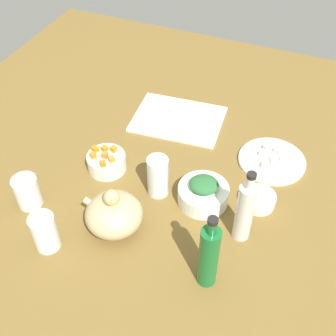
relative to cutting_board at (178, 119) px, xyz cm
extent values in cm
cube|color=brown|center=(-8.02, 29.49, -2.00)|extent=(190.00, 190.00, 3.00)
cube|color=silver|center=(0.00, 0.00, 0.00)|extent=(34.60, 26.91, 1.00)
cylinder|color=white|center=(-37.44, 8.92, 0.10)|extent=(22.45, 22.45, 1.20)
cylinder|color=white|center=(-21.54, 34.08, 2.35)|extent=(15.58, 15.58, 5.70)
cylinder|color=white|center=(12.52, 32.64, 2.28)|extent=(12.65, 12.65, 5.57)
cylinder|color=white|center=(-37.69, 28.72, 1.41)|extent=(10.15, 10.15, 3.82)
ellipsoid|color=tan|center=(-1.07, 53.11, 4.98)|extent=(16.64, 16.62, 10.95)
sphere|color=tan|center=(-1.07, 53.11, 12.32)|extent=(4.66, 4.66, 4.66)
cylinder|color=tan|center=(6.00, 53.11, 6.34)|extent=(5.38, 2.00, 3.93)
cylinder|color=silver|center=(-35.80, 42.15, 9.50)|extent=(5.07, 5.07, 20.00)
cylinder|color=silver|center=(-35.80, 42.15, 21.53)|extent=(2.28, 2.28, 4.07)
cylinder|color=black|center=(-35.80, 42.15, 24.16)|extent=(2.53, 2.53, 1.20)
cylinder|color=#17652C|center=(-31.34, 59.62, 9.83)|extent=(5.13, 5.13, 20.66)
cylinder|color=#17652C|center=(-31.34, 59.62, 22.00)|extent=(2.31, 2.31, 3.69)
cylinder|color=black|center=(-31.34, 59.62, 24.45)|extent=(2.56, 2.56, 1.20)
cylinder|color=white|center=(13.40, 66.20, 5.44)|extent=(7.06, 7.06, 11.89)
cylinder|color=white|center=(-7.26, 35.82, 6.47)|extent=(6.56, 6.56, 13.93)
cylinder|color=white|center=(27.17, 55.11, 4.68)|extent=(7.53, 7.53, 10.37)
cube|color=orange|center=(14.00, 30.44, 5.97)|extent=(2.34, 2.34, 1.80)
cube|color=orange|center=(11.26, 36.86, 5.97)|extent=(2.54, 2.54, 1.80)
cube|color=orange|center=(9.54, 34.05, 5.97)|extent=(2.53, 2.53, 1.80)
cube|color=orange|center=(15.84, 34.77, 5.97)|extent=(2.53, 2.53, 1.80)
cube|color=orange|center=(11.18, 29.66, 5.97)|extent=(2.22, 2.22, 1.80)
cube|color=orange|center=(16.69, 31.87, 5.97)|extent=(2.44, 2.44, 1.80)
cube|color=orange|center=(12.54, 33.15, 5.97)|extent=(1.94, 1.94, 1.80)
ellipsoid|color=#296131|center=(-21.54, 34.08, 6.95)|extent=(10.50, 10.05, 3.49)
cube|color=white|center=(-37.91, 10.29, 1.80)|extent=(3.05, 3.05, 2.20)
cube|color=silver|center=(-34.18, 8.63, 1.80)|extent=(2.92, 2.92, 2.20)
cube|color=#E8EBCB|center=(-38.59, 5.26, 1.80)|extent=(3.09, 3.09, 2.20)
cube|color=silver|center=(-41.44, 8.76, 1.80)|extent=(2.37, 2.37, 2.20)
cube|color=#FBEBCB|center=(-36.12, 13.61, 1.80)|extent=(2.21, 2.21, 2.20)
cube|color=#F9ECCC|center=(-34.58, 5.00, 1.80)|extent=(3.08, 3.08, 2.20)
pyramid|color=beige|center=(-7.69, -0.20, 1.63)|extent=(4.32, 4.50, 2.26)
pyramid|color=beige|center=(-5.51, 6.83, 1.95)|extent=(5.27, 5.66, 2.91)
pyramid|color=beige|center=(2.36, -1.61, 1.84)|extent=(7.13, 7.15, 2.67)
pyramid|color=beige|center=(-9.71, -6.62, 1.74)|extent=(5.44, 5.56, 2.49)
pyramid|color=beige|center=(11.38, -4.18, 1.51)|extent=(4.67, 4.58, 2.01)
camera|label=1|loc=(-45.11, 119.64, 102.07)|focal=46.54mm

